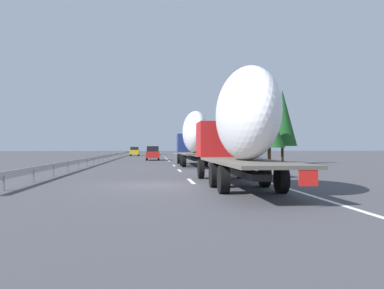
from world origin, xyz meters
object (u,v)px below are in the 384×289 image
car_white_van (154,150)px  truck_trailing (240,124)px  car_yellow_coupe (135,151)px  car_red_compact (153,153)px  car_black_suv (154,151)px  road_sign (199,143)px  truck_lead (194,136)px

car_white_van → truck_trailing: bearing=-177.6°
car_yellow_coupe → truck_trailing: bearing=-173.4°
car_white_van → car_red_compact: bearing=179.8°
car_black_suv → road_sign: bearing=-167.5°
truck_lead → car_red_compact: bearing=12.8°
truck_lead → car_black_suv: bearing=3.8°
truck_lead → car_white_van: 66.31m
truck_trailing → car_black_suv: 74.89m
truck_lead → car_white_van: size_ratio=3.06×
car_red_compact → car_black_suv: car_red_compact is taller
truck_trailing → road_sign: size_ratio=4.02×
car_black_suv → road_sign: size_ratio=1.33×
car_black_suv → car_white_van: size_ratio=1.02×
truck_trailing → car_white_van: bearing=2.4°
car_red_compact → car_yellow_coupe: size_ratio=0.96×
truck_lead → car_white_van: (66.19, 3.66, -1.76)m
truck_trailing → car_red_compact: 37.49m
truck_trailing → car_white_van: (86.61, 3.66, -1.73)m
truck_lead → car_yellow_coupe: bearing=9.6°
car_yellow_coupe → car_black_suv: size_ratio=1.02×
truck_lead → car_white_van: bearing=3.2°
truck_lead → car_yellow_coupe: (44.11, 7.43, -1.83)m
truck_lead → car_black_suv: (54.36, 3.62, -1.80)m
car_red_compact → car_white_van: bearing=-0.2°
truck_lead → car_black_suv: size_ratio=3.01×
truck_trailing → car_red_compact: (37.26, 3.83, -1.77)m
car_black_suv → car_yellow_coupe: bearing=159.6°
car_red_compact → car_black_suv: (37.53, -0.21, 0.00)m
truck_trailing → car_white_van: truck_trailing is taller
truck_trailing → road_sign: bearing=-4.0°
car_yellow_coupe → car_black_suv: bearing=-20.4°
car_yellow_coupe → car_red_compact: bearing=-172.5°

